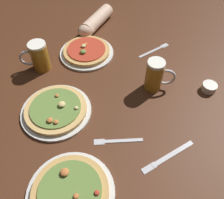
% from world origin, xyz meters
% --- Properties ---
extents(ground_plane, '(2.40, 2.40, 0.03)m').
position_xyz_m(ground_plane, '(0.00, 0.00, -0.01)').
color(ground_plane, '#4C2816').
extents(pizza_plate_near, '(0.31, 0.31, 0.05)m').
position_xyz_m(pizza_plate_near, '(-0.33, -0.28, 0.02)').
color(pizza_plate_near, silver).
rests_on(pizza_plate_near, ground_plane).
extents(pizza_plate_far, '(0.29, 0.29, 0.05)m').
position_xyz_m(pizza_plate_far, '(0.06, 0.36, 0.02)').
color(pizza_plate_far, silver).
rests_on(pizza_plate_far, ground_plane).
extents(pizza_plate_side, '(0.31, 0.31, 0.05)m').
position_xyz_m(pizza_plate_side, '(-0.24, 0.08, 0.02)').
color(pizza_plate_side, silver).
rests_on(pizza_plate_side, ground_plane).
extents(beer_mug_dark, '(0.12, 0.10, 0.16)m').
position_xyz_m(beer_mug_dark, '(0.22, -0.02, 0.08)').
color(beer_mug_dark, '#B27A23').
rests_on(beer_mug_dark, ground_plane).
extents(beer_mug_amber, '(0.14, 0.09, 0.15)m').
position_xyz_m(beer_mug_amber, '(-0.19, 0.38, 0.07)').
color(beer_mug_amber, '#9E6619').
rests_on(beer_mug_amber, ground_plane).
extents(ramekin_sauce, '(0.07, 0.07, 0.04)m').
position_xyz_m(ramekin_sauce, '(0.43, -0.17, 0.02)').
color(ramekin_sauce, silver).
rests_on(ramekin_sauce, ground_plane).
extents(fork_left, '(0.18, 0.11, 0.01)m').
position_xyz_m(fork_left, '(-0.09, -0.18, 0.00)').
color(fork_left, silver).
rests_on(fork_left, ground_plane).
extents(knife_right, '(0.24, 0.02, 0.01)m').
position_xyz_m(knife_right, '(0.05, -0.34, 0.00)').
color(knife_right, silver).
rests_on(knife_right, ground_plane).
extents(fork_spare, '(0.21, 0.03, 0.01)m').
position_xyz_m(fork_spare, '(0.39, 0.20, 0.00)').
color(fork_spare, silver).
rests_on(fork_spare, ground_plane).
extents(diner_arm, '(0.29, 0.20, 0.08)m').
position_xyz_m(diner_arm, '(0.21, 0.55, 0.04)').
color(diner_arm, beige).
rests_on(diner_arm, ground_plane).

